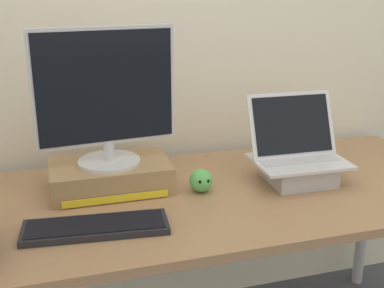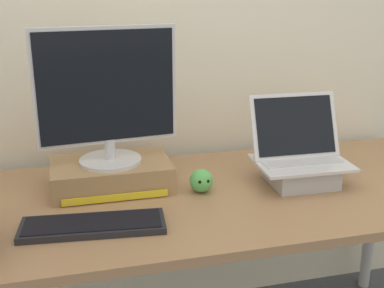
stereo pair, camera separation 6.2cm
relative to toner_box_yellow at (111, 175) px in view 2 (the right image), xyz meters
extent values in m
cube|color=silver|center=(0.26, 0.36, 0.51)|extent=(7.00, 0.10, 2.60)
cube|color=#99704C|center=(0.26, -0.13, -0.06)|extent=(2.04, 0.79, 0.03)
cylinder|color=#B2B2B7|center=(1.22, 0.20, -0.43)|extent=(0.05, 0.05, 0.71)
cube|color=#9E7A51|center=(0.00, 0.00, 0.00)|extent=(0.41, 0.25, 0.09)
cube|color=yellow|center=(0.00, -0.13, -0.03)|extent=(0.35, 0.00, 0.02)
cylinder|color=silver|center=(0.00, 0.00, 0.05)|extent=(0.21, 0.21, 0.01)
cylinder|color=silver|center=(0.00, 0.00, 0.09)|extent=(0.04, 0.04, 0.07)
cube|color=silver|center=(0.00, 0.00, 0.31)|extent=(0.47, 0.06, 0.39)
cube|color=black|center=(0.00, -0.01, 0.31)|extent=(0.45, 0.05, 0.37)
cube|color=#ADADB2|center=(0.66, -0.13, -0.01)|extent=(0.23, 0.21, 0.07)
cube|color=silver|center=(0.66, -0.13, 0.03)|extent=(0.33, 0.25, 0.01)
cube|color=#B7B7BC|center=(0.66, -0.11, 0.04)|extent=(0.29, 0.14, 0.00)
cube|color=silver|center=(0.66, -0.06, 0.15)|extent=(0.33, 0.11, 0.22)
cube|color=black|center=(0.66, -0.06, 0.15)|extent=(0.29, 0.09, 0.19)
cube|color=black|center=(-0.08, -0.30, -0.04)|extent=(0.43, 0.18, 0.02)
cube|color=black|center=(-0.08, -0.30, -0.03)|extent=(0.40, 0.16, 0.00)
sphere|color=#56B256|center=(0.29, -0.12, -0.01)|extent=(0.08, 0.08, 0.08)
sphere|color=black|center=(0.28, -0.15, 0.00)|extent=(0.01, 0.01, 0.01)
sphere|color=black|center=(0.31, -0.15, 0.00)|extent=(0.01, 0.01, 0.01)
camera|label=1|loc=(-0.19, -1.63, 0.65)|focal=46.85mm
camera|label=2|loc=(-0.13, -1.64, 0.65)|focal=46.85mm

